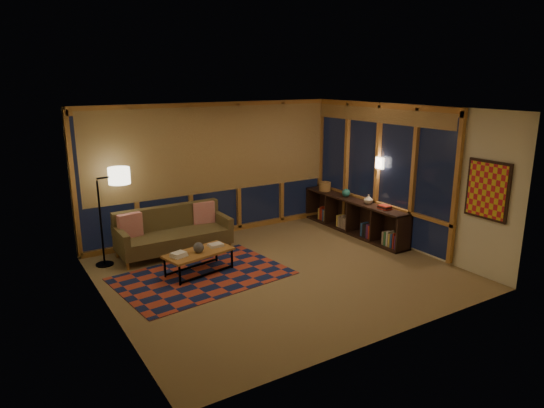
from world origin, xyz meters
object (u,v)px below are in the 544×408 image
floor_lamp (100,218)px  bookshelf (353,216)px  sofa (174,232)px  coffee_table (199,262)px

floor_lamp → bookshelf: bearing=-18.9°
sofa → floor_lamp: (-1.25, 0.11, 0.43)m
floor_lamp → bookshelf: (4.90, -0.88, -0.49)m
sofa → coffee_table: 1.13m
sofa → bookshelf: bearing=-12.3°
bookshelf → floor_lamp: bearing=169.8°
coffee_table → bookshelf: 3.66m
coffee_table → bookshelf: size_ratio=0.40×
bookshelf → sofa: bearing=168.0°
coffee_table → floor_lamp: (-1.26, 1.21, 0.65)m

